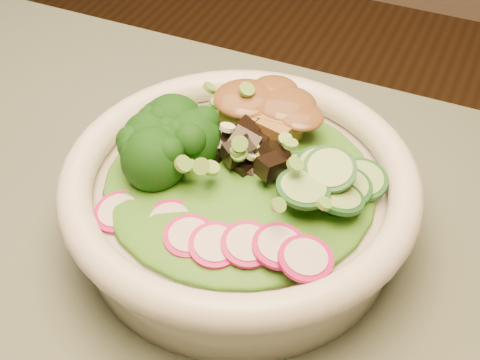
% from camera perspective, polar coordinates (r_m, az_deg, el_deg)
% --- Properties ---
extents(salad_bowl, '(0.28, 0.28, 0.07)m').
position_cam_1_polar(salad_bowl, '(0.52, -0.00, -1.61)').
color(salad_bowl, silver).
rests_on(salad_bowl, dining_table).
extents(lettuce_bed, '(0.21, 0.21, 0.02)m').
position_cam_1_polar(lettuce_bed, '(0.51, -0.00, 0.08)').
color(lettuce_bed, '#2B6014').
rests_on(lettuce_bed, salad_bowl).
extents(broccoli_florets, '(0.09, 0.08, 0.05)m').
position_cam_1_polar(broccoli_florets, '(0.51, -7.02, 2.49)').
color(broccoli_florets, black).
rests_on(broccoli_florets, salad_bowl).
extents(radish_slices, '(0.12, 0.05, 0.02)m').
position_cam_1_polar(radish_slices, '(0.46, -1.77, -5.19)').
color(radish_slices, '#B70E5C').
rests_on(radish_slices, salad_bowl).
extents(cucumber_slices, '(0.08, 0.08, 0.04)m').
position_cam_1_polar(cucumber_slices, '(0.49, 7.50, -0.29)').
color(cucumber_slices, '#90BE69').
rests_on(cucumber_slices, salad_bowl).
extents(mushroom_heap, '(0.08, 0.08, 0.04)m').
position_cam_1_polar(mushroom_heap, '(0.51, 0.35, 2.20)').
color(mushroom_heap, black).
rests_on(mushroom_heap, salad_bowl).
extents(tofu_cubes, '(0.10, 0.07, 0.04)m').
position_cam_1_polar(tofu_cubes, '(0.55, 1.87, 5.46)').
color(tofu_cubes, olive).
rests_on(tofu_cubes, salad_bowl).
extents(peanut_sauce, '(0.07, 0.06, 0.02)m').
position_cam_1_polar(peanut_sauce, '(0.54, 1.91, 6.58)').
color(peanut_sauce, brown).
rests_on(peanut_sauce, tofu_cubes).
extents(scallion_garnish, '(0.20, 0.20, 0.02)m').
position_cam_1_polar(scallion_garnish, '(0.49, -0.00, 2.19)').
color(scallion_garnish, '#65A139').
rests_on(scallion_garnish, salad_bowl).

